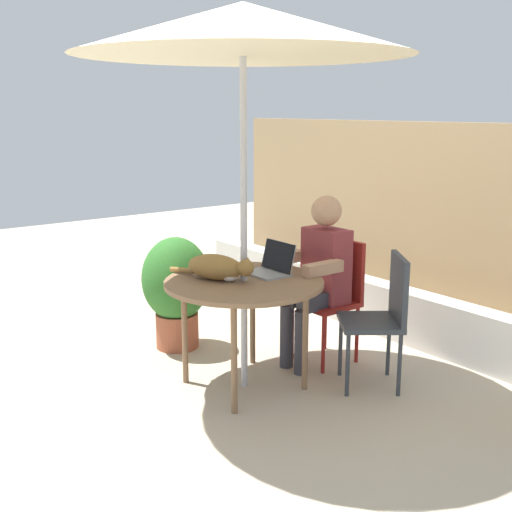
# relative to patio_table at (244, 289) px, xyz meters

# --- Properties ---
(ground_plane) EXTENTS (14.00, 14.00, 0.00)m
(ground_plane) POSITION_rel_patio_table_xyz_m (0.00, 0.00, -0.69)
(ground_plane) COLOR #BCAD93
(fence_back) EXTENTS (5.60, 0.08, 1.74)m
(fence_back) POSITION_rel_patio_table_xyz_m (0.00, 2.24, 0.18)
(fence_back) COLOR tan
(fence_back) RESTS_ON ground
(planter_wall_low) EXTENTS (5.04, 0.20, 0.43)m
(planter_wall_low) POSITION_rel_patio_table_xyz_m (0.00, 1.57, -0.47)
(planter_wall_low) COLOR beige
(planter_wall_low) RESTS_ON ground
(patio_table) EXTENTS (1.06, 1.06, 0.75)m
(patio_table) POSITION_rel_patio_table_xyz_m (0.00, 0.00, 0.00)
(patio_table) COLOR brown
(patio_table) RESTS_ON ground
(patio_umbrella) EXTENTS (2.10, 2.10, 2.48)m
(patio_umbrella) POSITION_rel_patio_table_xyz_m (0.00, 0.00, 1.63)
(patio_umbrella) COLOR #B7B7BC
(patio_umbrella) RESTS_ON ground
(chair_occupied) EXTENTS (0.40, 0.40, 0.91)m
(chair_occupied) POSITION_rel_patio_table_xyz_m (0.00, 0.83, -0.15)
(chair_occupied) COLOR maroon
(chair_occupied) RESTS_ON ground
(chair_empty) EXTENTS (0.56, 0.56, 0.91)m
(chair_empty) POSITION_rel_patio_table_xyz_m (0.56, 0.75, -0.15)
(chair_empty) COLOR #33383F
(chair_empty) RESTS_ON ground
(person_seated) EXTENTS (0.48, 0.48, 1.25)m
(person_seated) POSITION_rel_patio_table_xyz_m (-0.00, 0.67, 0.02)
(person_seated) COLOR maroon
(person_seated) RESTS_ON ground
(laptop) EXTENTS (0.30, 0.25, 0.21)m
(laptop) POSITION_rel_patio_table_xyz_m (-0.02, 0.26, 0.12)
(laptop) COLOR gray
(laptop) RESTS_ON patio_table
(cat) EXTENTS (0.61, 0.35, 0.17)m
(cat) POSITION_rel_patio_table_xyz_m (-0.11, -0.13, 0.14)
(cat) COLOR olive
(cat) RESTS_ON patio_table
(potted_plant_by_chair) EXTENTS (0.53, 0.53, 0.89)m
(potted_plant_by_chair) POSITION_rel_patio_table_xyz_m (-0.92, 0.02, -0.19)
(potted_plant_by_chair) COLOR #9E5138
(potted_plant_by_chair) RESTS_ON ground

